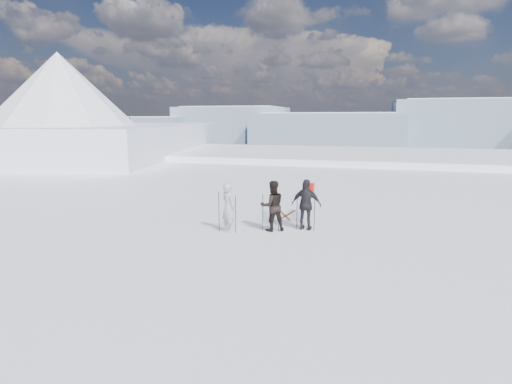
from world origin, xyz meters
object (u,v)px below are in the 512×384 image
(skier_grey, at_px, (228,207))
(skier_dark, at_px, (272,206))
(skis_loose, at_px, (286,215))
(skier_pack, at_px, (306,205))

(skier_grey, xyz_separation_m, skier_dark, (1.39, 0.47, 0.03))
(skier_grey, height_order, skis_loose, skier_grey)
(skier_grey, distance_m, skier_dark, 1.47)
(skis_loose, bearing_deg, skier_dark, -90.73)
(skier_dark, distance_m, skier_pack, 1.16)
(skier_dark, xyz_separation_m, skier_pack, (1.08, 0.41, 0.01))
(skier_pack, xyz_separation_m, skis_loose, (-1.05, 1.81, -0.85))
(skier_dark, bearing_deg, skier_pack, 170.85)
(skier_grey, relative_size, skier_pack, 0.95)
(skier_grey, height_order, skier_dark, skier_dark)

